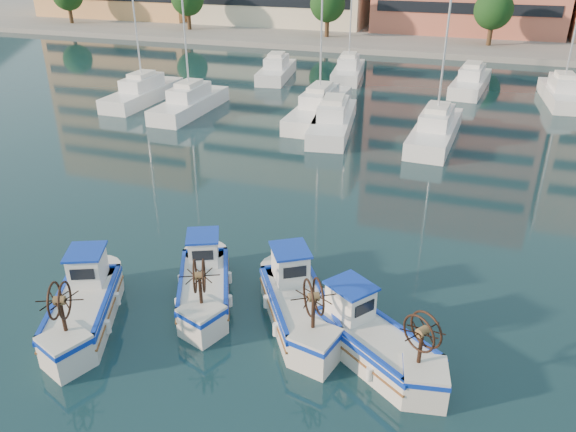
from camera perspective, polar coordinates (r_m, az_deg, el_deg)
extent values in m
plane|color=#16343B|center=(16.78, -0.51, -13.41)|extent=(300.00, 300.00, 0.00)
cube|color=gray|center=(79.94, 16.96, 17.66)|extent=(180.00, 40.00, 0.60)
cylinder|color=#3F2B19|center=(85.78, -21.19, 18.40)|extent=(0.50, 0.50, 3.00)
cylinder|color=#3F2B19|center=(75.64, -10.01, 18.84)|extent=(0.50, 0.50, 3.00)
cylinder|color=#3F2B19|center=(68.80, 3.97, 18.45)|extent=(0.50, 0.50, 3.00)
sphere|color=#194418|center=(68.49, 4.04, 20.69)|extent=(4.00, 4.00, 4.00)
cylinder|color=#3F2B19|center=(66.28, 19.79, 16.77)|extent=(0.50, 0.50, 3.00)
sphere|color=#194418|center=(65.96, 20.16, 19.07)|extent=(4.00, 4.00, 4.00)
cube|color=white|center=(43.53, -14.46, 11.84)|extent=(2.30, 8.23, 1.00)
cylinder|color=silver|center=(42.58, -15.33, 19.00)|extent=(0.12, 0.12, 11.00)
cube|color=white|center=(39.97, -9.89, 11.03)|extent=(2.24, 7.96, 1.00)
cylinder|color=silver|center=(38.93, -10.54, 18.86)|extent=(0.12, 0.12, 11.00)
cube|color=white|center=(38.46, 3.21, 10.77)|extent=(2.39, 10.00, 1.00)
cylinder|color=silver|center=(37.38, 3.43, 18.93)|extent=(0.12, 0.12, 11.00)
cube|color=white|center=(35.47, 4.58, 9.40)|extent=(3.40, 8.51, 1.00)
cube|color=white|center=(34.64, 14.71, 8.21)|extent=(2.53, 8.39, 1.00)
cylinder|color=silver|center=(33.43, 15.82, 17.19)|extent=(0.12, 0.12, 11.00)
cube|color=white|center=(49.85, -1.17, 14.38)|extent=(3.34, 7.60, 1.00)
cube|color=white|center=(50.01, 6.14, 14.28)|extent=(3.19, 7.59, 1.00)
cylinder|color=silver|center=(49.19, 6.46, 20.56)|extent=(0.12, 0.12, 11.00)
cube|color=white|center=(47.95, 18.05, 12.67)|extent=(2.91, 8.45, 1.00)
cube|color=white|center=(46.54, 26.00, 10.95)|extent=(2.95, 7.75, 1.00)
cube|color=silver|center=(18.51, -20.02, -9.17)|extent=(3.02, 4.12, 0.95)
cube|color=#0D2FAC|center=(18.31, -20.19, -8.25)|extent=(3.11, 4.24, 0.14)
cube|color=blue|center=(18.34, -20.16, -8.40)|extent=(2.54, 3.63, 0.05)
cube|color=white|center=(18.88, -19.69, -4.87)|extent=(1.38, 1.47, 0.99)
cube|color=#0D2FAC|center=(18.62, -19.94, -3.44)|extent=(1.56, 1.65, 0.07)
cylinder|color=#331E14|center=(16.69, -21.87, -9.55)|extent=(0.11, 0.11, 1.05)
cylinder|color=brown|center=(16.39, -22.20, -7.96)|extent=(0.37, 0.35, 0.25)
torus|color=#331E14|center=(16.43, -22.65, -7.95)|extent=(0.48, 0.99, 1.05)
torus|color=#331E14|center=(16.35, -21.74, -7.96)|extent=(0.48, 0.99, 1.05)
cube|color=silver|center=(18.71, -8.50, -7.36)|extent=(2.94, 3.92, 0.90)
cube|color=#0D2FAC|center=(18.52, -8.57, -6.47)|extent=(3.03, 4.04, 0.14)
cube|color=blue|center=(18.55, -8.56, -6.61)|extent=(2.48, 3.45, 0.05)
cube|color=white|center=(19.11, -8.58, -3.35)|extent=(1.33, 1.41, 0.94)
cube|color=#0D2FAC|center=(18.86, -8.68, -1.99)|extent=(1.50, 1.58, 0.07)
cylinder|color=#331E14|center=(16.90, -8.87, -7.56)|extent=(0.10, 0.10, 1.00)
cylinder|color=brown|center=(16.61, -9.00, -6.03)|extent=(0.35, 0.33, 0.24)
torus|color=#331E14|center=(16.62, -9.44, -6.05)|extent=(0.48, 0.93, 1.00)
torus|color=#331E14|center=(16.60, -8.56, -6.01)|extent=(0.48, 0.93, 1.00)
cube|color=silver|center=(17.51, 1.07, -9.52)|extent=(3.44, 4.11, 0.96)
cube|color=#0D2FAC|center=(17.30, 1.08, -8.54)|extent=(3.54, 4.23, 0.15)
cube|color=blue|center=(17.33, 1.07, -8.70)|extent=(2.93, 3.59, 0.05)
cube|color=white|center=(17.86, 0.24, -4.97)|extent=(1.48, 1.54, 1.00)
cube|color=#0D2FAC|center=(17.58, 0.24, -3.45)|extent=(1.67, 1.73, 0.07)
cylinder|color=#331E14|center=(15.64, 2.57, -9.93)|extent=(0.11, 0.11, 1.06)
cylinder|color=brown|center=(15.31, 2.62, -8.23)|extent=(0.38, 0.37, 0.25)
torus|color=#331E14|center=(15.28, 2.12, -8.30)|extent=(0.63, 0.93, 1.07)
torus|color=#331E14|center=(15.35, 3.11, -8.16)|extent=(0.63, 0.93, 1.07)
cube|color=silver|center=(16.34, 8.72, -12.98)|extent=(3.93, 3.39, 0.92)
cube|color=#0D2FAC|center=(16.12, 8.80, -12.01)|extent=(4.05, 3.49, 0.14)
cube|color=blue|center=(16.15, 8.79, -12.17)|extent=(3.43, 2.90, 0.05)
cube|color=white|center=(16.37, 6.36, -8.59)|extent=(1.49, 1.44, 0.97)
cube|color=#0D2FAC|center=(16.07, 6.46, -7.05)|extent=(1.67, 1.63, 0.07)
cylinder|color=#331E14|center=(14.93, 13.28, -13.01)|extent=(0.11, 0.11, 1.02)
cylinder|color=brown|center=(14.60, 13.50, -11.35)|extent=(0.36, 0.37, 0.25)
torus|color=#331E14|center=(14.52, 13.15, -11.56)|extent=(0.88, 0.63, 1.03)
torus|color=#331E14|center=(14.68, 13.85, -11.15)|extent=(0.88, 0.63, 1.03)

